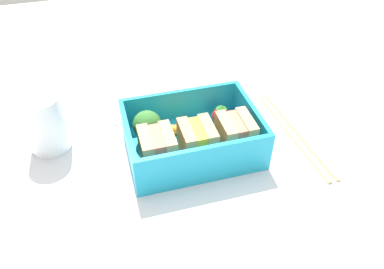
{
  "coord_description": "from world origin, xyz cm",
  "views": [
    {
      "loc": [
        10.02,
        35.29,
        34.24
      ],
      "look_at": [
        0.0,
        0.0,
        2.7
      ],
      "focal_mm": 35.0,
      "sensor_mm": 36.0,
      "label": 1
    }
  ],
  "objects_px": {
    "sandwich_left": "(235,134)",
    "drinking_glass": "(45,123)",
    "sandwich_center_left": "(197,141)",
    "broccoli_floret": "(147,125)",
    "carrot_stick_far_left": "(190,128)",
    "chopstick_pair": "(295,132)",
    "sandwich_center": "(157,149)",
    "strawberry_far_left": "(221,115)",
    "folded_napkin": "(145,94)"
  },
  "relations": [
    {
      "from": "sandwich_left",
      "to": "sandwich_center",
      "type": "height_order",
      "value": "same"
    },
    {
      "from": "strawberry_far_left",
      "to": "carrot_stick_far_left",
      "type": "relative_size",
      "value": 0.59
    },
    {
      "from": "sandwich_center_left",
      "to": "chopstick_pair",
      "type": "bearing_deg",
      "value": -174.03
    },
    {
      "from": "sandwich_center",
      "to": "folded_napkin",
      "type": "xyz_separation_m",
      "value": [
        -0.01,
        -0.17,
        -0.03
      ]
    },
    {
      "from": "drinking_glass",
      "to": "chopstick_pair",
      "type": "bearing_deg",
      "value": 168.35
    },
    {
      "from": "sandwich_center",
      "to": "folded_napkin",
      "type": "height_order",
      "value": "sandwich_center"
    },
    {
      "from": "sandwich_center",
      "to": "strawberry_far_left",
      "type": "distance_m",
      "value": 0.11
    },
    {
      "from": "strawberry_far_left",
      "to": "drinking_glass",
      "type": "distance_m",
      "value": 0.23
    },
    {
      "from": "drinking_glass",
      "to": "folded_napkin",
      "type": "relative_size",
      "value": 0.5
    },
    {
      "from": "sandwich_left",
      "to": "chopstick_pair",
      "type": "bearing_deg",
      "value": -170.98
    },
    {
      "from": "sandwich_center",
      "to": "broccoli_floret",
      "type": "bearing_deg",
      "value": -84.91
    },
    {
      "from": "sandwich_left",
      "to": "sandwich_center",
      "type": "distance_m",
      "value": 0.1
    },
    {
      "from": "sandwich_left",
      "to": "carrot_stick_far_left",
      "type": "xyz_separation_m",
      "value": [
        0.05,
        -0.05,
        -0.02
      ]
    },
    {
      "from": "sandwich_center",
      "to": "folded_napkin",
      "type": "relative_size",
      "value": 0.3
    },
    {
      "from": "chopstick_pair",
      "to": "drinking_glass",
      "type": "height_order",
      "value": "drinking_glass"
    },
    {
      "from": "chopstick_pair",
      "to": "sandwich_left",
      "type": "bearing_deg",
      "value": 9.02
    },
    {
      "from": "sandwich_center",
      "to": "carrot_stick_far_left",
      "type": "height_order",
      "value": "sandwich_center"
    },
    {
      "from": "carrot_stick_far_left",
      "to": "drinking_glass",
      "type": "bearing_deg",
      "value": -11.33
    },
    {
      "from": "sandwich_left",
      "to": "drinking_glass",
      "type": "xyz_separation_m",
      "value": [
        0.23,
        -0.08,
        0.0
      ]
    },
    {
      "from": "chopstick_pair",
      "to": "folded_napkin",
      "type": "distance_m",
      "value": 0.24
    },
    {
      "from": "sandwich_center_left",
      "to": "broccoli_floret",
      "type": "relative_size",
      "value": 1.04
    },
    {
      "from": "strawberry_far_left",
      "to": "folded_napkin",
      "type": "bearing_deg",
      "value": -52.38
    },
    {
      "from": "sandwich_left",
      "to": "strawberry_far_left",
      "type": "relative_size",
      "value": 1.54
    },
    {
      "from": "sandwich_left",
      "to": "strawberry_far_left",
      "type": "distance_m",
      "value": 0.05
    },
    {
      "from": "carrot_stick_far_left",
      "to": "drinking_glass",
      "type": "distance_m",
      "value": 0.19
    },
    {
      "from": "sandwich_center_left",
      "to": "sandwich_center",
      "type": "relative_size",
      "value": 1.0
    },
    {
      "from": "broccoli_floret",
      "to": "chopstick_pair",
      "type": "relative_size",
      "value": 0.24
    },
    {
      "from": "sandwich_left",
      "to": "strawberry_far_left",
      "type": "bearing_deg",
      "value": -89.96
    },
    {
      "from": "carrot_stick_far_left",
      "to": "broccoli_floret",
      "type": "xyz_separation_m",
      "value": [
        0.06,
        0.0,
        0.02
      ]
    },
    {
      "from": "strawberry_far_left",
      "to": "drinking_glass",
      "type": "xyz_separation_m",
      "value": [
        0.23,
        -0.03,
        0.01
      ]
    },
    {
      "from": "sandwich_left",
      "to": "chopstick_pair",
      "type": "height_order",
      "value": "sandwich_left"
    },
    {
      "from": "strawberry_far_left",
      "to": "sandwich_center",
      "type": "bearing_deg",
      "value": 28.11
    },
    {
      "from": "sandwich_center_left",
      "to": "sandwich_center",
      "type": "bearing_deg",
      "value": 0.0
    },
    {
      "from": "folded_napkin",
      "to": "sandwich_center",
      "type": "bearing_deg",
      "value": 85.83
    },
    {
      "from": "strawberry_far_left",
      "to": "broccoli_floret",
      "type": "distance_m",
      "value": 0.11
    },
    {
      "from": "sandwich_center_left",
      "to": "folded_napkin",
      "type": "bearing_deg",
      "value": -77.27
    },
    {
      "from": "carrot_stick_far_left",
      "to": "broccoli_floret",
      "type": "height_order",
      "value": "broccoli_floret"
    },
    {
      "from": "sandwich_left",
      "to": "drinking_glass",
      "type": "height_order",
      "value": "drinking_glass"
    },
    {
      "from": "sandwich_center",
      "to": "strawberry_far_left",
      "type": "height_order",
      "value": "sandwich_center"
    },
    {
      "from": "sandwich_center",
      "to": "broccoli_floret",
      "type": "xyz_separation_m",
      "value": [
        0.0,
        -0.04,
        0.0
      ]
    },
    {
      "from": "sandwich_left",
      "to": "broccoli_floret",
      "type": "bearing_deg",
      "value": -22.98
    },
    {
      "from": "sandwich_center_left",
      "to": "folded_napkin",
      "type": "distance_m",
      "value": 0.18
    },
    {
      "from": "carrot_stick_far_left",
      "to": "chopstick_pair",
      "type": "relative_size",
      "value": 0.27
    },
    {
      "from": "sandwich_center",
      "to": "strawberry_far_left",
      "type": "bearing_deg",
      "value": -151.89
    },
    {
      "from": "drinking_glass",
      "to": "folded_napkin",
      "type": "height_order",
      "value": "drinking_glass"
    },
    {
      "from": "sandwich_center",
      "to": "drinking_glass",
      "type": "bearing_deg",
      "value": -32.49
    },
    {
      "from": "chopstick_pair",
      "to": "drinking_glass",
      "type": "xyz_separation_m",
      "value": [
        0.33,
        -0.07,
        0.04
      ]
    },
    {
      "from": "sandwich_center",
      "to": "drinking_glass",
      "type": "distance_m",
      "value": 0.15
    },
    {
      "from": "strawberry_far_left",
      "to": "chopstick_pair",
      "type": "relative_size",
      "value": 0.16
    },
    {
      "from": "folded_napkin",
      "to": "chopstick_pair",
      "type": "bearing_deg",
      "value": 140.53
    }
  ]
}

